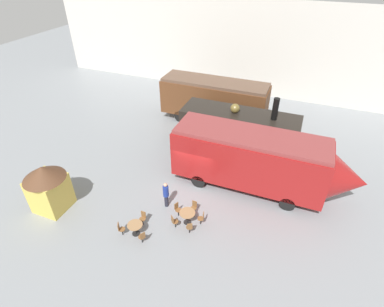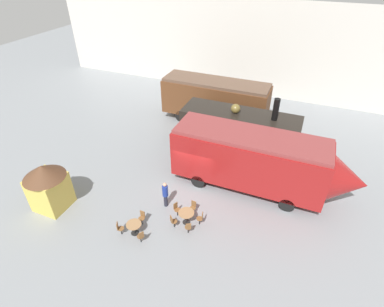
{
  "view_description": "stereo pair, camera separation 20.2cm",
  "coord_description": "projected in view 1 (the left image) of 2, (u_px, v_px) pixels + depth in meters",
  "views": [
    {
      "loc": [
        5.38,
        -13.96,
        12.92
      ],
      "look_at": [
        -0.56,
        1.0,
        1.6
      ],
      "focal_mm": 28.0,
      "sensor_mm": 36.0,
      "label": 1
    },
    {
      "loc": [
        5.57,
        -13.88,
        12.92
      ],
      "look_at": [
        -0.56,
        1.0,
        1.6
      ],
      "focal_mm": 28.0,
      "sensor_mm": 36.0,
      "label": 2
    }
  ],
  "objects": [
    {
      "name": "cafe_chair_1",
      "position": [
        190.0,
        227.0,
        15.97
      ],
      "size": [
        0.39,
        0.4,
        0.87
      ],
      "rotation": [
        0.0,
        0.0,
        8.39
      ],
      "color": "black",
      "rests_on": "ground_plane"
    },
    {
      "name": "cafe_chair_7",
      "position": [
        143.0,
        217.0,
        16.55
      ],
      "size": [
        0.36,
        0.36,
        0.87
      ],
      "rotation": [
        0.0,
        0.0,
        10.95
      ],
      "color": "black",
      "rests_on": "ground_plane"
    },
    {
      "name": "streamlined_locomotive",
      "position": [
        262.0,
        160.0,
        18.1
      ],
      "size": [
        11.24,
        2.89,
        3.82
      ],
      "color": "maroon",
      "rests_on": "ground_plane"
    },
    {
      "name": "cafe_chair_6",
      "position": [
        142.0,
        237.0,
        15.45
      ],
      "size": [
        0.4,
        0.39,
        0.87
      ],
      "rotation": [
        0.0,
        0.0,
        8.86
      ],
      "color": "black",
      "rests_on": "ground_plane"
    },
    {
      "name": "cafe_chair_3",
      "position": [
        194.0,
        207.0,
        17.22
      ],
      "size": [
        0.36,
        0.37,
        0.87
      ],
      "rotation": [
        0.0,
        0.0,
        10.9
      ],
      "color": "black",
      "rests_on": "ground_plane"
    },
    {
      "name": "cafe_chair_5",
      "position": [
        120.0,
        228.0,
        15.9
      ],
      "size": [
        0.4,
        0.39,
        0.87
      ],
      "rotation": [
        0.0,
        0.0,
        6.77
      ],
      "color": "black",
      "rests_on": "ground_plane"
    },
    {
      "name": "cafe_table_near",
      "position": [
        187.0,
        215.0,
        16.56
      ],
      "size": [
        0.89,
        0.89,
        0.77
      ],
      "color": "black",
      "rests_on": "ground_plane"
    },
    {
      "name": "passenger_coach_wooden",
      "position": [
        214.0,
        98.0,
        25.41
      ],
      "size": [
        8.93,
        2.67,
        3.7
      ],
      "color": "brown",
      "rests_on": "ground_plane"
    },
    {
      "name": "cafe_chair_0",
      "position": [
        174.0,
        221.0,
        16.32
      ],
      "size": [
        0.4,
        0.41,
        0.87
      ],
      "rotation": [
        0.0,
        0.0,
        7.13
      ],
      "color": "black",
      "rests_on": "ground_plane"
    },
    {
      "name": "cafe_table_mid",
      "position": [
        135.0,
        227.0,
        15.95
      ],
      "size": [
        0.82,
        0.82,
        0.71
      ],
      "color": "black",
      "rests_on": "ground_plane"
    },
    {
      "name": "cafe_chair_4",
      "position": [
        177.0,
        208.0,
        17.1
      ],
      "size": [
        0.4,
        0.38,
        0.87
      ],
      "rotation": [
        0.0,
        0.0,
        12.16
      ],
      "color": "black",
      "rests_on": "ground_plane"
    },
    {
      "name": "cafe_chair_2",
      "position": [
        202.0,
        218.0,
        16.52
      ],
      "size": [
        0.38,
        0.36,
        0.87
      ],
      "rotation": [
        0.0,
        0.0,
        9.65
      ],
      "color": "black",
      "rests_on": "ground_plane"
    },
    {
      "name": "ground_plane",
      "position": [
        194.0,
        183.0,
        19.67
      ],
      "size": [
        80.0,
        80.0,
        0.0
      ],
      "primitive_type": "plane",
      "color": "gray"
    },
    {
      "name": "ticket_kiosk",
      "position": [
        47.0,
        185.0,
        16.97
      ],
      "size": [
        2.34,
        2.34,
        3.0
      ],
      "color": "#DBC151",
      "rests_on": "ground_plane"
    },
    {
      "name": "visitor_person",
      "position": [
        166.0,
        194.0,
        17.45
      ],
      "size": [
        0.34,
        0.34,
        1.76
      ],
      "color": "#262633",
      "rests_on": "ground_plane"
    },
    {
      "name": "backdrop_wall",
      "position": [
        253.0,
        50.0,
        28.98
      ],
      "size": [
        44.0,
        0.15,
        9.0
      ],
      "color": "silver",
      "rests_on": "ground_plane"
    },
    {
      "name": "steam_locomotive",
      "position": [
        239.0,
        130.0,
        21.2
      ],
      "size": [
        8.13,
        2.54,
        4.89
      ],
      "color": "black",
      "rests_on": "ground_plane"
    }
  ]
}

